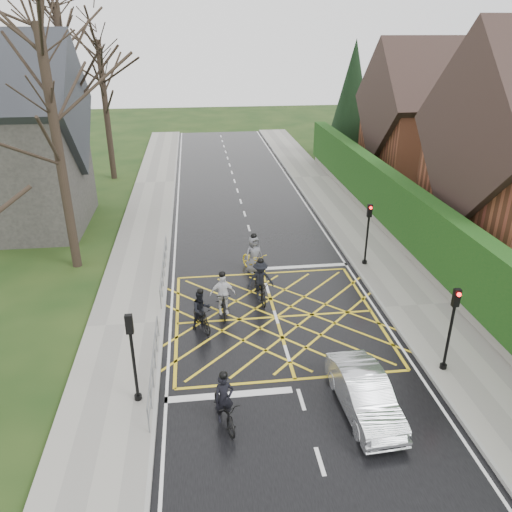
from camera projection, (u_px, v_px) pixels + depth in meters
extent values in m
plane|color=black|center=(276.00, 317.00, 20.32)|extent=(120.00, 120.00, 0.00)
cube|color=black|center=(276.00, 317.00, 20.31)|extent=(9.00, 80.00, 0.01)
cube|color=gray|center=(417.00, 306.00, 20.96)|extent=(3.00, 80.00, 0.15)
cube|color=gray|center=(126.00, 325.00, 19.61)|extent=(3.00, 80.00, 0.15)
cube|color=slate|center=(402.00, 243.00, 26.45)|extent=(0.50, 38.00, 0.70)
cube|color=#0F3910|center=(406.00, 212.00, 25.72)|extent=(0.90, 38.00, 2.80)
cube|color=brown|center=(434.00, 142.00, 36.96)|extent=(9.00, 8.00, 6.00)
cube|color=#2E201C|center=(440.00, 102.00, 35.75)|extent=(9.80, 8.80, 8.80)
cube|color=brown|center=(482.00, 63.00, 34.97)|extent=(0.70, 0.70, 1.60)
cylinder|color=black|center=(348.00, 152.00, 44.73)|extent=(0.50, 0.50, 1.20)
cone|color=black|center=(352.00, 101.00, 42.90)|extent=(4.60, 4.60, 10.00)
cube|color=#2D2B28|center=(7.00, 169.00, 28.17)|extent=(8.00, 7.00, 7.00)
cylinder|color=black|center=(59.00, 156.00, 22.43)|extent=(0.44, 0.44, 11.00)
cylinder|color=black|center=(72.00, 116.00, 29.32)|extent=(0.44, 0.44, 12.00)
cylinder|color=black|center=(106.00, 113.00, 37.04)|extent=(0.44, 0.44, 10.00)
cylinder|color=slate|center=(153.00, 356.00, 16.22)|extent=(0.05, 5.00, 0.05)
cylinder|color=slate|center=(154.00, 368.00, 16.41)|extent=(0.04, 5.00, 0.04)
cylinder|color=slate|center=(149.00, 423.00, 14.17)|extent=(0.04, 0.04, 1.00)
cylinder|color=slate|center=(158.00, 328.00, 18.68)|extent=(0.04, 0.04, 1.00)
cylinder|color=slate|center=(163.00, 260.00, 22.99)|extent=(0.05, 6.00, 0.05)
cylinder|color=slate|center=(164.00, 269.00, 23.17)|extent=(0.04, 6.00, 0.04)
cylinder|color=slate|center=(161.00, 301.00, 20.49)|extent=(0.04, 0.04, 1.00)
cylinder|color=slate|center=(166.00, 244.00, 25.90)|extent=(0.04, 0.04, 1.00)
cylinder|color=black|center=(367.00, 238.00, 24.05)|extent=(0.10, 0.10, 3.00)
cylinder|color=black|center=(364.00, 263.00, 24.62)|extent=(0.24, 0.24, 0.30)
cube|color=black|center=(370.00, 211.00, 23.47)|extent=(0.22, 0.16, 0.62)
sphere|color=#FF0C0C|center=(371.00, 208.00, 23.29)|extent=(0.14, 0.14, 0.14)
cylinder|color=black|center=(449.00, 335.00, 16.47)|extent=(0.10, 0.10, 3.00)
cylinder|color=black|center=(443.00, 368.00, 17.04)|extent=(0.24, 0.24, 0.30)
cube|color=black|center=(456.00, 298.00, 15.89)|extent=(0.22, 0.16, 0.62)
sphere|color=#FF0C0C|center=(459.00, 295.00, 15.71)|extent=(0.14, 0.14, 0.14)
cylinder|color=black|center=(134.00, 364.00, 15.06)|extent=(0.10, 0.10, 3.00)
cylinder|color=black|center=(138.00, 399.00, 15.62)|extent=(0.24, 0.24, 0.30)
cube|color=black|center=(129.00, 324.00, 14.48)|extent=(0.22, 0.16, 0.62)
sphere|color=#FF0C0C|center=(129.00, 317.00, 14.51)|extent=(0.14, 0.14, 0.14)
imported|color=black|center=(225.00, 409.00, 14.71)|extent=(1.08, 1.93, 0.96)
imported|color=black|center=(224.00, 398.00, 14.66)|extent=(0.67, 0.53, 1.63)
sphere|color=black|center=(223.00, 375.00, 14.31)|extent=(0.26, 0.26, 0.26)
imported|color=black|center=(202.00, 317.00, 19.35)|extent=(1.06, 1.78, 1.03)
imported|color=black|center=(201.00, 310.00, 19.32)|extent=(0.93, 0.83, 1.58)
sphere|color=black|center=(200.00, 291.00, 18.98)|extent=(0.25, 0.25, 0.25)
imported|color=black|center=(261.00, 289.00, 21.43)|extent=(0.86, 2.05, 1.05)
imported|color=black|center=(260.00, 280.00, 21.37)|extent=(1.20, 0.75, 1.78)
sphere|color=black|center=(260.00, 261.00, 20.99)|extent=(0.28, 0.28, 0.28)
imported|color=black|center=(223.00, 302.00, 20.30)|extent=(0.58, 1.93, 1.15)
imported|color=silver|center=(223.00, 294.00, 20.27)|extent=(1.04, 0.45, 1.76)
sphere|color=black|center=(222.00, 274.00, 19.89)|extent=(0.28, 0.28, 0.28)
imported|color=gold|center=(254.00, 262.00, 23.81)|extent=(1.49, 2.17, 1.08)
imported|color=#5A5B62|center=(254.00, 254.00, 23.75)|extent=(1.06, 0.90, 1.84)
sphere|color=black|center=(254.00, 236.00, 23.36)|extent=(0.29, 0.29, 0.29)
imported|color=silver|center=(365.00, 394.00, 15.10)|extent=(1.53, 3.89, 1.26)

